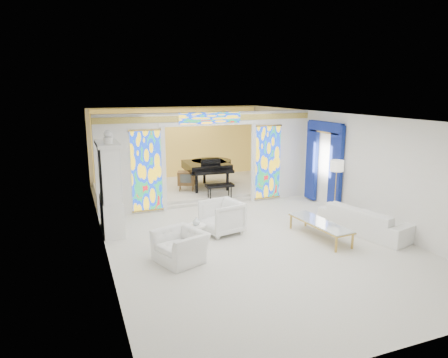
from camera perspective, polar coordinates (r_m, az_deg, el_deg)
name	(u,v)px	position (r m, az deg, el deg)	size (l,w,h in m)	color
floor	(233,224)	(11.27, 1.32, -6.40)	(12.00, 12.00, 0.00)	silver
ceiling	(234,116)	(10.67, 1.40, 9.01)	(7.00, 12.00, 0.02)	white
wall_back	(177,144)	(16.50, -6.67, 4.99)	(7.00, 0.02, 3.00)	silver
wall_front	(402,254)	(6.01, 24.14, -9.76)	(7.00, 0.02, 3.00)	silver
wall_left	(100,182)	(10.09, -17.33, -0.39)	(0.02, 12.00, 3.00)	silver
wall_right	(340,163)	(12.61, 16.23, 2.21)	(0.02, 12.00, 3.00)	silver
partition_wall	(209,155)	(12.68, -2.10, 3.46)	(7.00, 0.22, 3.00)	silver
stained_glass_left	(147,171)	(12.14, -11.01, 1.13)	(0.90, 0.04, 2.40)	gold
stained_glass_right	(268,162)	(13.44, 6.28, 2.39)	(0.90, 0.04, 2.40)	gold
stained_glass_transom	(210,118)	(12.45, -1.98, 8.70)	(2.00, 0.04, 0.34)	gold
alcove_platform	(191,188)	(14.96, -4.69, -1.26)	(6.80, 3.80, 0.18)	silver
gold_curtain_back	(178,144)	(16.38, -6.56, 4.94)	(6.70, 0.10, 2.90)	#DDBB4D
chandelier	(196,122)	(14.53, -3.99, 8.18)	(0.48, 0.48, 0.30)	#BA9541
blue_drapes	(324,157)	(13.09, 14.05, 3.05)	(0.14, 1.85, 2.65)	navy
china_cabinet	(110,189)	(10.77, -15.95, -1.32)	(0.56, 1.46, 2.72)	white
armchair_left	(180,246)	(8.87, -6.27, -9.55)	(1.04, 0.91, 0.68)	silver
armchair_right	(222,217)	(10.44, -0.35, -5.47)	(0.92, 0.95, 0.86)	silver
sofa	(365,220)	(11.10, 19.56, -5.53)	(2.42, 0.95, 0.71)	white
side_table	(197,232)	(9.59, -3.95, -7.62)	(0.53, 0.53, 0.55)	white
vase	(196,221)	(9.50, -3.97, -6.00)	(0.18, 0.18, 0.19)	white
coffee_table	(320,223)	(10.38, 13.55, -6.16)	(0.74, 1.96, 0.43)	silver
floor_lamp	(337,168)	(12.25, 15.80, 1.47)	(0.52, 0.52, 1.65)	#BA9541
grand_piano	(209,166)	(14.62, -2.14, 1.89)	(1.86, 2.85, 1.13)	black
tv_console	(186,178)	(14.12, -5.42, 0.11)	(0.69, 0.58, 0.68)	brown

